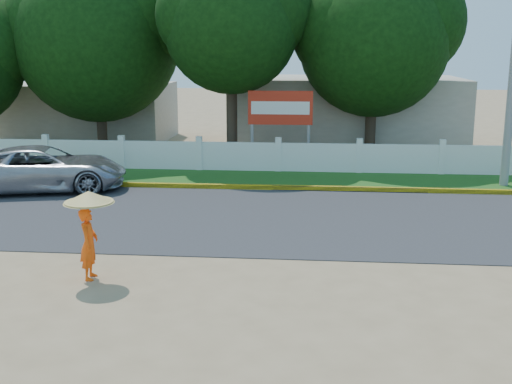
% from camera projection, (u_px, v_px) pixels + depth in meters
% --- Properties ---
extents(ground, '(120.00, 120.00, 0.00)m').
position_uv_depth(ground, '(247.00, 274.00, 13.27)').
color(ground, '#9E8460').
rests_on(ground, ground).
extents(road, '(60.00, 7.00, 0.02)m').
position_uv_depth(road, '(264.00, 218.00, 17.64)').
color(road, '#38383A').
rests_on(road, ground).
extents(grass_verge, '(60.00, 3.50, 0.03)m').
position_uv_depth(grass_verge, '(276.00, 179.00, 22.74)').
color(grass_verge, '#2D601E').
rests_on(grass_verge, ground).
extents(curb, '(40.00, 0.18, 0.16)m').
position_uv_depth(curb, '(273.00, 188.00, 21.07)').
color(curb, yellow).
rests_on(curb, ground).
extents(fence, '(40.00, 0.10, 1.10)m').
position_uv_depth(fence, '(278.00, 157.00, 24.03)').
color(fence, silver).
rests_on(fence, ground).
extents(building_near, '(10.00, 6.00, 3.20)m').
position_uv_depth(building_near, '(350.00, 112.00, 30.13)').
color(building_near, '#B7AD99').
rests_on(building_near, ground).
extents(building_far, '(8.00, 5.00, 2.80)m').
position_uv_depth(building_far, '(89.00, 112.00, 32.30)').
color(building_far, '#B7AD99').
rests_on(building_far, ground).
extents(vehicle, '(5.70, 3.63, 1.46)m').
position_uv_depth(vehicle, '(44.00, 169.00, 20.84)').
color(vehicle, '#A5A7AD').
rests_on(vehicle, ground).
extents(monk_with_parasol, '(1.00, 1.00, 1.82)m').
position_uv_depth(monk_with_parasol, '(89.00, 222.00, 12.79)').
color(monk_with_parasol, '#FF510D').
rests_on(monk_with_parasol, ground).
extents(billboard, '(2.50, 0.13, 2.95)m').
position_uv_depth(billboard, '(280.00, 112.00, 24.74)').
color(billboard, gray).
rests_on(billboard, ground).
extents(tree_row, '(35.04, 8.22, 8.61)m').
position_uv_depth(tree_row, '(271.00, 39.00, 26.20)').
color(tree_row, '#473828').
rests_on(tree_row, ground).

